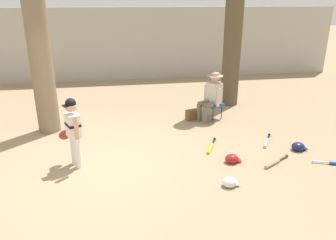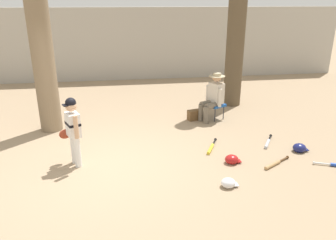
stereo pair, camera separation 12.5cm
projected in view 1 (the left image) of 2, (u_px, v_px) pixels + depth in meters
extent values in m
plane|color=#9E8466|center=(106.00, 166.00, 6.10)|extent=(60.00, 60.00, 0.00)
cube|color=#ADA89E|center=(105.00, 45.00, 12.17)|extent=(18.00, 0.36, 2.64)
cylinder|color=#7F6B51|center=(33.00, 0.00, 6.76)|extent=(0.49, 0.49, 5.78)
cone|color=#7F6B51|center=(50.00, 130.00, 7.77)|extent=(0.75, 0.75, 0.29)
cylinder|color=brown|center=(234.00, 19.00, 8.89)|extent=(0.50, 0.50, 4.83)
cone|color=brown|center=(228.00, 104.00, 9.73)|extent=(0.66, 0.66, 0.30)
cylinder|color=white|center=(77.00, 153.00, 5.97)|extent=(0.12, 0.12, 0.58)
cylinder|color=white|center=(74.00, 149.00, 6.11)|extent=(0.12, 0.12, 0.58)
cube|color=white|center=(73.00, 125.00, 5.86)|extent=(0.31, 0.36, 0.44)
cube|color=black|center=(73.00, 124.00, 5.86)|extent=(0.32, 0.37, 0.05)
sphere|color=tan|center=(71.00, 107.00, 5.74)|extent=(0.20, 0.20, 0.20)
sphere|color=black|center=(71.00, 104.00, 5.72)|extent=(0.19, 0.19, 0.19)
cube|color=black|center=(66.00, 106.00, 5.68)|extent=(0.15, 0.17, 0.02)
cylinder|color=tan|center=(76.00, 128.00, 5.65)|extent=(0.11, 0.11, 0.42)
cylinder|color=tan|center=(67.00, 126.00, 6.03)|extent=(0.11, 0.11, 0.40)
ellipsoid|color=#933823|center=(65.00, 135.00, 6.07)|extent=(0.25, 0.20, 0.18)
cube|color=#194C9E|center=(214.00, 104.00, 8.40)|extent=(0.54, 0.54, 0.06)
cylinder|color=#333338|center=(213.00, 114.00, 8.27)|extent=(0.02, 0.02, 0.38)
cylinder|color=#333338|center=(205.00, 111.00, 8.50)|extent=(0.02, 0.02, 0.38)
cylinder|color=#333338|center=(222.00, 112.00, 8.44)|extent=(0.02, 0.02, 0.38)
cylinder|color=#333338|center=(213.00, 109.00, 8.67)|extent=(0.02, 0.02, 0.38)
cylinder|color=#6B6051|center=(205.00, 115.00, 8.16)|extent=(0.13, 0.13, 0.43)
cylinder|color=#6B6051|center=(199.00, 113.00, 8.31)|extent=(0.13, 0.13, 0.43)
cylinder|color=#6B6051|center=(211.00, 105.00, 8.20)|extent=(0.42, 0.32, 0.15)
cylinder|color=#6B6051|center=(205.00, 103.00, 8.35)|extent=(0.42, 0.32, 0.15)
cube|color=beige|center=(214.00, 93.00, 8.30)|extent=(0.38, 0.43, 0.52)
cylinder|color=beige|center=(218.00, 98.00, 8.11)|extent=(0.12, 0.12, 0.46)
cylinder|color=beige|center=(206.00, 94.00, 8.44)|extent=(0.12, 0.12, 0.46)
sphere|color=tan|center=(215.00, 77.00, 8.16)|extent=(0.22, 0.22, 0.22)
cylinder|color=tan|center=(215.00, 76.00, 8.14)|extent=(0.40, 0.40, 0.02)
cylinder|color=tan|center=(215.00, 75.00, 8.13)|extent=(0.20, 0.20, 0.09)
cube|color=brown|center=(193.00, 115.00, 8.41)|extent=(0.38, 0.27, 0.26)
cylinder|color=tan|center=(272.00, 164.00, 6.12)|extent=(0.40, 0.28, 0.07)
cylinder|color=brown|center=(283.00, 158.00, 6.34)|extent=(0.26, 0.17, 0.03)
cylinder|color=brown|center=(287.00, 156.00, 6.43)|extent=(0.04, 0.06, 0.06)
cylinder|color=yellow|center=(210.00, 149.00, 6.74)|extent=(0.26, 0.42, 0.07)
cylinder|color=black|center=(213.00, 142.00, 7.07)|extent=(0.16, 0.27, 0.03)
cylinder|color=black|center=(215.00, 139.00, 7.20)|extent=(0.06, 0.04, 0.06)
cylinder|color=#B7BCC6|center=(266.00, 143.00, 7.01)|extent=(0.29, 0.39, 0.07)
cylinder|color=black|center=(268.00, 137.00, 7.31)|extent=(0.18, 0.25, 0.03)
cylinder|color=black|center=(269.00, 135.00, 7.43)|extent=(0.06, 0.04, 0.06)
cylinder|color=silver|center=(321.00, 162.00, 6.19)|extent=(0.28, 0.14, 0.03)
cylinder|color=silver|center=(313.00, 161.00, 6.22)|extent=(0.04, 0.06, 0.06)
ellipsoid|color=silver|center=(229.00, 182.00, 5.43)|extent=(0.24, 0.22, 0.17)
cube|color=silver|center=(236.00, 184.00, 5.47)|extent=(0.10, 0.12, 0.02)
ellipsoid|color=#A81919|center=(232.00, 159.00, 6.22)|extent=(0.26, 0.24, 0.18)
cube|color=#A81919|center=(238.00, 160.00, 6.25)|extent=(0.11, 0.13, 0.02)
ellipsoid|color=navy|center=(298.00, 147.00, 6.72)|extent=(0.27, 0.24, 0.18)
cube|color=navy|center=(304.00, 148.00, 6.76)|extent=(0.11, 0.13, 0.02)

